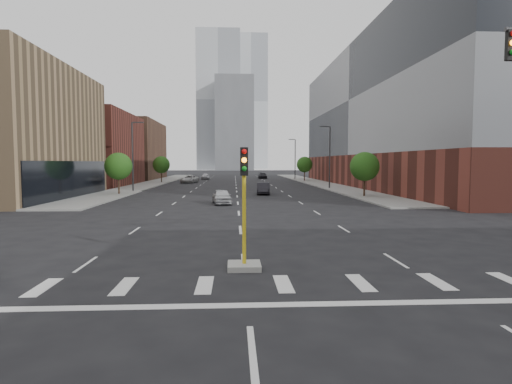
{
  "coord_description": "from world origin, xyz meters",
  "views": [
    {
      "loc": [
        -0.36,
        -6.33,
        3.88
      ],
      "look_at": [
        0.65,
        13.33,
        2.5
      ],
      "focal_mm": 30.0,
      "sensor_mm": 36.0,
      "label": 1
    }
  ],
  "objects": [
    {
      "name": "car_mid_right",
      "position": [
        3.17,
        44.9,
        0.71
      ],
      "size": [
        1.78,
        4.4,
        1.42
      ],
      "primitive_type": "imported",
      "rotation": [
        0.0,
        0.0,
        -0.07
      ],
      "color": "black",
      "rests_on": "ground"
    },
    {
      "name": "car_near_left",
      "position": [
        -1.5,
        33.37,
        0.69
      ],
      "size": [
        2.09,
        4.2,
        1.38
      ],
      "primitive_type": "imported",
      "rotation": [
        0.0,
        0.0,
        0.12
      ],
      "color": "silver",
      "rests_on": "ground"
    },
    {
      "name": "streetlight_left",
      "position": [
        -13.41,
        50.0,
        5.01
      ],
      "size": [
        1.6,
        0.22,
        9.07
      ],
      "color": "#2D2D30",
      "rests_on": "ground"
    },
    {
      "name": "building_left_far_a",
      "position": [
        -27.5,
        66.0,
        6.0
      ],
      "size": [
        20.0,
        22.0,
        12.0
      ],
      "primitive_type": "cube",
      "color": "brown",
      "rests_on": "ground"
    },
    {
      "name": "tower_right",
      "position": [
        10.0,
        260.0,
        40.0
      ],
      "size": [
        20.0,
        20.0,
        80.0
      ],
      "primitive_type": "cube",
      "color": "#B2B7BC",
      "rests_on": "ground"
    },
    {
      "name": "tree_right_far",
      "position": [
        14.0,
        80.0,
        3.39
      ],
      "size": [
        3.2,
        3.2,
        4.85
      ],
      "color": "#382619",
      "rests_on": "ground"
    },
    {
      "name": "tower_left",
      "position": [
        -8.0,
        220.0,
        35.0
      ],
      "size": [
        22.0,
        22.0,
        70.0
      ],
      "primitive_type": "cube",
      "color": "#B2B7BC",
      "rests_on": "ground"
    },
    {
      "name": "tree_left_near",
      "position": [
        -14.0,
        45.0,
        3.39
      ],
      "size": [
        3.2,
        3.2,
        4.85
      ],
      "color": "#382619",
      "rests_on": "ground"
    },
    {
      "name": "sidewalk_left_far",
      "position": [
        -15.0,
        74.0,
        0.07
      ],
      "size": [
        5.0,
        92.0,
        0.15
      ],
      "primitive_type": "cube",
      "color": "gray",
      "rests_on": "ground"
    },
    {
      "name": "streetlight_right_a",
      "position": [
        13.41,
        55.0,
        5.01
      ],
      "size": [
        1.6,
        0.22,
        9.07
      ],
      "color": "#2D2D30",
      "rests_on": "ground"
    },
    {
      "name": "sidewalk_right_far",
      "position": [
        15.0,
        74.0,
        0.07
      ],
      "size": [
        5.0,
        92.0,
        0.15
      ],
      "primitive_type": "cube",
      "color": "gray",
      "rests_on": "ground"
    },
    {
      "name": "building_right_main",
      "position": [
        29.5,
        60.0,
        11.0
      ],
      "size": [
        24.0,
        70.0,
        22.0
      ],
      "color": "brown",
      "rests_on": "ground"
    },
    {
      "name": "tree_right_near",
      "position": [
        14.0,
        40.0,
        3.39
      ],
      "size": [
        3.2,
        3.2,
        4.85
      ],
      "color": "#382619",
      "rests_on": "ground"
    },
    {
      "name": "tower_mid",
      "position": [
        0.0,
        200.0,
        22.0
      ],
      "size": [
        18.0,
        18.0,
        44.0
      ],
      "primitive_type": "cube",
      "color": "slate",
      "rests_on": "ground"
    },
    {
      "name": "median_traffic_signal",
      "position": [
        0.0,
        8.97,
        0.97
      ],
      "size": [
        1.2,
        1.2,
        4.4
      ],
      "color": "#999993",
      "rests_on": "ground"
    },
    {
      "name": "streetlight_right_b",
      "position": [
        13.41,
        90.0,
        5.01
      ],
      "size": [
        1.6,
        0.22,
        9.07
      ],
      "color": "#2D2D30",
      "rests_on": "ground"
    },
    {
      "name": "car_far_left",
      "position": [
        -8.7,
        74.07,
        0.73
      ],
      "size": [
        3.26,
        5.57,
        1.46
      ],
      "primitive_type": "imported",
      "rotation": [
        0.0,
        0.0,
        -0.17
      ],
      "color": "#B5B5B5",
      "rests_on": "ground"
    },
    {
      "name": "tree_left_far",
      "position": [
        -14.0,
        75.0,
        3.39
      ],
      "size": [
        3.2,
        3.2,
        4.85
      ],
      "color": "#382619",
      "rests_on": "ground"
    },
    {
      "name": "building_left_far_b",
      "position": [
        -27.5,
        92.0,
        6.5
      ],
      "size": [
        20.0,
        24.0,
        13.0
      ],
      "primitive_type": "cube",
      "color": "brown",
      "rests_on": "ground"
    },
    {
      "name": "car_deep_right",
      "position": [
        6.38,
        93.96,
        0.72
      ],
      "size": [
        2.15,
        5.0,
        1.43
      ],
      "primitive_type": "imported",
      "rotation": [
        0.0,
        0.0,
        -0.03
      ],
      "color": "black",
      "rests_on": "ground"
    },
    {
      "name": "car_distant",
      "position": [
        -6.71,
        89.99,
        0.72
      ],
      "size": [
        1.72,
        4.25,
        1.44
      ],
      "primitive_type": "imported",
      "rotation": [
        0.0,
        0.0,
        -0.0
      ],
      "color": "#BBBBC0",
      "rests_on": "ground"
    }
  ]
}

